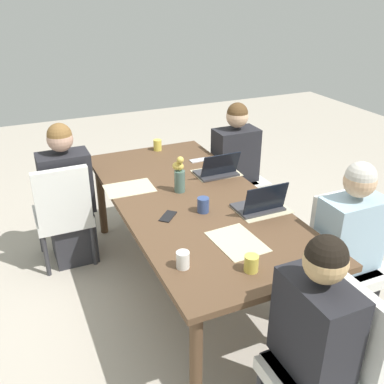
# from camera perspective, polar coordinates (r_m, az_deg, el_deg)

# --- Properties ---
(ground_plane) EXTENTS (10.00, 10.00, 0.00)m
(ground_plane) POSITION_cam_1_polar(r_m,az_deg,el_deg) (3.55, 0.00, -11.73)
(ground_plane) COLOR #B2A899
(dining_table) EXTENTS (2.27, 1.05, 0.75)m
(dining_table) POSITION_cam_1_polar(r_m,az_deg,el_deg) (3.18, 0.00, -1.91)
(dining_table) COLOR brown
(dining_table) RESTS_ON ground_plane
(chair_head_right_left_near) EXTENTS (0.44, 0.44, 0.90)m
(chair_head_right_left_near) POSITION_cam_1_polar(r_m,az_deg,el_deg) (2.37, 17.58, -20.39)
(chair_head_right_left_near) COLOR silver
(chair_head_right_left_near) RESTS_ON ground_plane
(person_head_right_left_near) EXTENTS (0.40, 0.36, 1.19)m
(person_head_right_left_near) POSITION_cam_1_polar(r_m,az_deg,el_deg) (2.34, 15.20, -19.72)
(person_head_right_left_near) COLOR #2D2D33
(person_head_right_left_near) RESTS_ON ground_plane
(chair_far_left_mid) EXTENTS (0.44, 0.44, 0.90)m
(chair_far_left_mid) POSITION_cam_1_polar(r_m,az_deg,el_deg) (4.26, 5.79, 2.72)
(chair_far_left_mid) COLOR silver
(chair_far_left_mid) RESTS_ON ground_plane
(person_far_left_mid) EXTENTS (0.36, 0.40, 1.19)m
(person_far_left_mid) POSITION_cam_1_polar(r_m,az_deg,el_deg) (4.16, 5.58, 2.56)
(person_far_left_mid) COLOR #2D2D33
(person_far_left_mid) RESTS_ON ground_plane
(chair_far_left_far) EXTENTS (0.44, 0.44, 0.90)m
(chair_far_left_far) POSITION_cam_1_polar(r_m,az_deg,el_deg) (3.18, 19.29, -7.37)
(chair_far_left_far) COLOR silver
(chair_far_left_far) RESTS_ON ground_plane
(person_far_left_far) EXTENTS (0.36, 0.40, 1.19)m
(person_far_left_far) POSITION_cam_1_polar(r_m,az_deg,el_deg) (3.09, 19.44, -7.90)
(person_far_left_far) COLOR #2D2D33
(person_far_left_far) RESTS_ON ground_plane
(chair_near_right_near) EXTENTS (0.44, 0.44, 0.90)m
(chair_near_right_near) POSITION_cam_1_polar(r_m,az_deg,el_deg) (3.67, -16.45, -2.30)
(chair_near_right_near) COLOR silver
(chair_near_right_near) RESTS_ON ground_plane
(person_near_right_near) EXTENTS (0.36, 0.40, 1.19)m
(person_near_right_near) POSITION_cam_1_polar(r_m,az_deg,el_deg) (3.73, -15.77, -1.27)
(person_near_right_near) COLOR #2D2D33
(person_near_right_near) RESTS_ON ground_plane
(flower_vase) EXTENTS (0.09, 0.09, 0.28)m
(flower_vase) POSITION_cam_1_polar(r_m,az_deg,el_deg) (3.20, -1.67, 2.14)
(flower_vase) COLOR #4C6B60
(flower_vase) RESTS_ON dining_table
(placemat_head_right_left_near) EXTENTS (0.37, 0.28, 0.00)m
(placemat_head_right_left_near) POSITION_cam_1_polar(r_m,az_deg,el_deg) (2.65, 5.91, -6.45)
(placemat_head_right_left_near) COLOR beige
(placemat_head_right_left_near) RESTS_ON dining_table
(placemat_far_left_mid) EXTENTS (0.27, 0.37, 0.00)m
(placemat_far_left_mid) POSITION_cam_1_polar(r_m,az_deg,el_deg) (3.56, 3.20, 2.50)
(placemat_far_left_mid) COLOR beige
(placemat_far_left_mid) RESTS_ON dining_table
(placemat_far_left_far) EXTENTS (0.26, 0.36, 0.00)m
(placemat_far_left_far) POSITION_cam_1_polar(r_m,az_deg,el_deg) (3.03, 9.06, -2.24)
(placemat_far_left_far) COLOR beige
(placemat_far_left_far) RESTS_ON dining_table
(placemat_near_right_near) EXTENTS (0.27, 0.37, 0.00)m
(placemat_near_right_near) POSITION_cam_1_polar(r_m,az_deg,el_deg) (3.33, -8.17, 0.49)
(placemat_near_right_near) COLOR beige
(placemat_near_right_near) RESTS_ON dining_table
(laptop_far_left_far) EXTENTS (0.22, 0.32, 0.21)m
(laptop_far_left_far) POSITION_cam_1_polar(r_m,az_deg,el_deg) (3.00, 8.87, -1.63)
(laptop_far_left_far) COLOR #38383D
(laptop_far_left_far) RESTS_ON dining_table
(laptop_far_left_mid) EXTENTS (0.22, 0.32, 0.21)m
(laptop_far_left_mid) POSITION_cam_1_polar(r_m,az_deg,el_deg) (3.50, 3.32, 2.81)
(laptop_far_left_mid) COLOR #38383D
(laptop_far_left_mid) RESTS_ON dining_table
(coffee_mug_near_left) EXTENTS (0.08, 0.08, 0.10)m
(coffee_mug_near_left) POSITION_cam_1_polar(r_m,az_deg,el_deg) (4.05, -4.52, 6.12)
(coffee_mug_near_left) COLOR #DBC64C
(coffee_mug_near_left) RESTS_ON dining_table
(coffee_mug_near_right) EXTENTS (0.07, 0.07, 0.10)m
(coffee_mug_near_right) POSITION_cam_1_polar(r_m,az_deg,el_deg) (2.40, -1.20, -8.82)
(coffee_mug_near_right) COLOR white
(coffee_mug_near_right) RESTS_ON dining_table
(coffee_mug_centre_left) EXTENTS (0.08, 0.08, 0.09)m
(coffee_mug_centre_left) POSITION_cam_1_polar(r_m,az_deg,el_deg) (2.40, 7.73, -9.20)
(coffee_mug_centre_left) COLOR #DBC64C
(coffee_mug_centre_left) RESTS_ON dining_table
(coffee_mug_centre_right) EXTENTS (0.08, 0.08, 0.10)m
(coffee_mug_centre_right) POSITION_cam_1_polar(r_m,az_deg,el_deg) (2.94, 1.46, -1.69)
(coffee_mug_centre_right) COLOR #33477A
(coffee_mug_centre_right) RESTS_ON dining_table
(phone_black) EXTENTS (0.16, 0.16, 0.01)m
(phone_black) POSITION_cam_1_polar(r_m,az_deg,el_deg) (2.91, -3.15, -3.18)
(phone_black) COLOR black
(phone_black) RESTS_ON dining_table
(phone_silver) EXTENTS (0.07, 0.15, 0.01)m
(phone_silver) POSITION_cam_1_polar(r_m,az_deg,el_deg) (3.81, 0.86, 4.16)
(phone_silver) COLOR silver
(phone_silver) RESTS_ON dining_table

